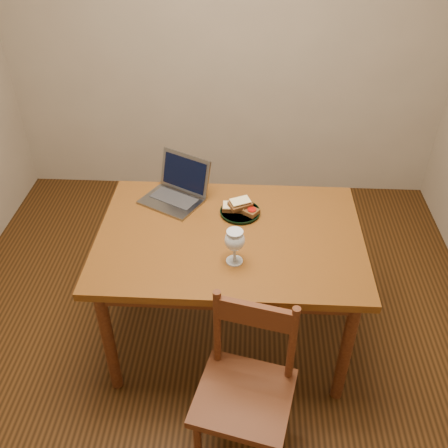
# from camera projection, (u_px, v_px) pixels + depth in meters

# --- Properties ---
(floor) EXTENTS (3.20, 3.20, 0.02)m
(floor) POSITION_uv_depth(u_px,v_px,m) (212.00, 335.00, 2.90)
(floor) COLOR black
(floor) RESTS_ON ground
(back_wall) EXTENTS (3.20, 0.02, 2.60)m
(back_wall) POSITION_uv_depth(u_px,v_px,m) (226.00, 22.00, 3.38)
(back_wall) COLOR gray
(back_wall) RESTS_ON floor
(table) EXTENTS (1.30, 0.90, 0.74)m
(table) POSITION_uv_depth(u_px,v_px,m) (230.00, 247.00, 2.50)
(table) COLOR #4B2B0C
(table) RESTS_ON floor
(chair) EXTENTS (0.47, 0.46, 0.43)m
(chair) POSITION_uv_depth(u_px,v_px,m) (246.00, 385.00, 2.09)
(chair) COLOR #39180B
(chair) RESTS_ON floor
(plate) EXTENTS (0.21, 0.21, 0.02)m
(plate) POSITION_uv_depth(u_px,v_px,m) (240.00, 212.00, 2.57)
(plate) COLOR black
(plate) RESTS_ON table
(sandwich_cheese) EXTENTS (0.11, 0.07, 0.03)m
(sandwich_cheese) POSITION_uv_depth(u_px,v_px,m) (233.00, 207.00, 2.57)
(sandwich_cheese) COLOR #381E0C
(sandwich_cheese) RESTS_ON plate
(sandwich_tomato) EXTENTS (0.13, 0.12, 0.03)m
(sandwich_tomato) POSITION_uv_depth(u_px,v_px,m) (248.00, 210.00, 2.55)
(sandwich_tomato) COLOR #381E0C
(sandwich_tomato) RESTS_ON plate
(sandwich_top) EXTENTS (0.13, 0.12, 0.04)m
(sandwich_top) POSITION_uv_depth(u_px,v_px,m) (240.00, 204.00, 2.55)
(sandwich_top) COLOR #381E0C
(sandwich_top) RESTS_ON plate
(milk_glass) EXTENTS (0.09, 0.09, 0.18)m
(milk_glass) POSITION_uv_depth(u_px,v_px,m) (235.00, 247.00, 2.23)
(milk_glass) COLOR white
(milk_glass) RESTS_ON table
(laptop) EXTENTS (0.40, 0.39, 0.22)m
(laptop) POSITION_uv_depth(u_px,v_px,m) (178.00, 188.00, 2.67)
(laptop) COLOR slate
(laptop) RESTS_ON table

